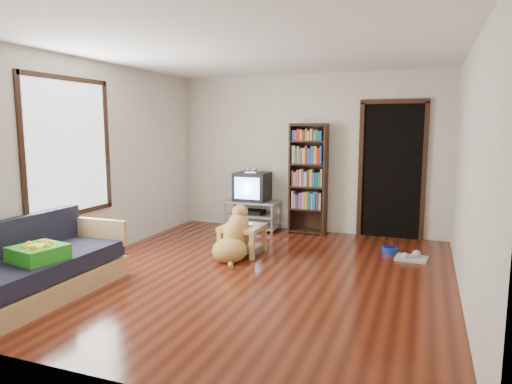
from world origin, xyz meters
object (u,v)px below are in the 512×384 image
(dog_bowl, at_px, (389,250))
(bookshelf, at_px, (308,173))
(green_cushion, at_px, (38,253))
(dog, at_px, (234,239))
(crt_tv, at_px, (253,186))
(grey_rag, at_px, (411,258))
(coffee_table, at_px, (242,234))
(sofa, at_px, (42,270))
(tv_stand, at_px, (252,214))
(laptop, at_px, (241,225))

(dog_bowl, distance_m, bookshelf, 1.86)
(green_cushion, xyz_separation_m, dog, (1.25, 2.06, -0.23))
(green_cushion, xyz_separation_m, crt_tv, (0.85, 3.80, 0.25))
(dog_bowl, bearing_deg, green_cushion, -135.89)
(grey_rag, xyz_separation_m, coffee_table, (-2.21, -0.52, 0.27))
(green_cushion, xyz_separation_m, bookshelf, (1.80, 3.87, 0.51))
(bookshelf, bearing_deg, dog_bowl, -29.89)
(dog_bowl, bearing_deg, crt_tv, 162.81)
(dog_bowl, relative_size, bookshelf, 0.12)
(sofa, bearing_deg, tv_stand, 74.98)
(grey_rag, height_order, tv_stand, tv_stand)
(sofa, bearing_deg, laptop, 56.93)
(sofa, xyz_separation_m, dog, (1.37, 1.91, 0.01))
(grey_rag, relative_size, tv_stand, 0.44)
(dog_bowl, bearing_deg, sofa, -138.38)
(green_cushion, relative_size, sofa, 0.25)
(laptop, distance_m, grey_rag, 2.31)
(sofa, relative_size, dog, 2.02)
(green_cushion, bearing_deg, coffee_table, 72.86)
(dog_bowl, xyz_separation_m, crt_tv, (-2.33, 0.72, 0.70))
(grey_rag, bearing_deg, green_cushion, -140.85)
(laptop, distance_m, crt_tv, 1.61)
(tv_stand, relative_size, sofa, 0.50)
(green_cushion, xyz_separation_m, tv_stand, (0.85, 3.78, -0.23))
(sofa, bearing_deg, dog_bowl, 41.62)
(laptop, bearing_deg, bookshelf, 57.44)
(grey_rag, height_order, coffee_table, coffee_table)
(laptop, bearing_deg, grey_rag, 0.01)
(grey_rag, distance_m, tv_stand, 2.80)
(dog_bowl, xyz_separation_m, coffee_table, (-1.91, -0.77, 0.24))
(laptop, distance_m, coffee_table, 0.14)
(green_cushion, height_order, dog_bowl, green_cushion)
(crt_tv, relative_size, coffee_table, 1.05)
(tv_stand, height_order, bookshelf, bookshelf)
(grey_rag, distance_m, coffee_table, 2.29)
(dog_bowl, distance_m, tv_stand, 2.44)
(tv_stand, xyz_separation_m, bookshelf, (0.95, 0.09, 0.73))
(laptop, relative_size, dog, 0.34)
(green_cushion, distance_m, dog, 2.42)
(sofa, bearing_deg, crt_tv, 75.07)
(grey_rag, height_order, dog, dog)
(green_cushion, distance_m, grey_rag, 4.51)
(dog_bowl, relative_size, coffee_table, 0.40)
(coffee_table, height_order, dog, dog)
(grey_rag, distance_m, sofa, 4.50)
(laptop, height_order, dog, dog)
(tv_stand, distance_m, crt_tv, 0.47)
(crt_tv, bearing_deg, bookshelf, 4.32)
(bookshelf, height_order, dog, bookshelf)
(green_cushion, bearing_deg, tv_stand, 88.87)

